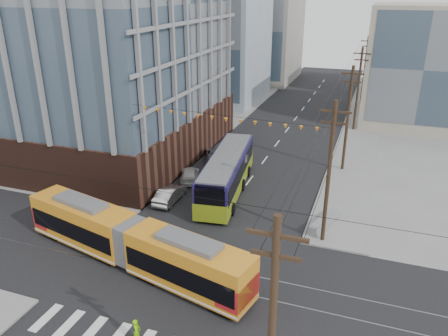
# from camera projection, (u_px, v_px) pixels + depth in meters

# --- Properties ---
(ground) EXTENTS (160.00, 160.00, 0.00)m
(ground) POSITION_uv_depth(u_px,v_px,m) (155.00, 307.00, 26.51)
(ground) COLOR slate
(office_building) EXTENTS (30.00, 25.00, 28.60)m
(office_building) POSITION_uv_depth(u_px,v_px,m) (68.00, 24.00, 47.91)
(office_building) COLOR #381E16
(office_building) RESTS_ON ground
(bg_bldg_nw_near) EXTENTS (18.00, 16.00, 18.00)m
(bg_bldg_nw_near) POSITION_uv_depth(u_px,v_px,m) (208.00, 45.00, 73.61)
(bg_bldg_nw_near) COLOR #8C99A5
(bg_bldg_nw_near) RESTS_ON ground
(bg_bldg_ne_near) EXTENTS (14.00, 14.00, 16.00)m
(bg_bldg_ne_near) POSITION_uv_depth(u_px,v_px,m) (420.00, 66.00, 60.22)
(bg_bldg_ne_near) COLOR gray
(bg_bldg_ne_near) RESTS_ON ground
(bg_bldg_nw_far) EXTENTS (16.00, 18.00, 20.00)m
(bg_bldg_nw_far) POSITION_uv_depth(u_px,v_px,m) (258.00, 30.00, 89.69)
(bg_bldg_nw_far) COLOR gray
(bg_bldg_nw_far) RESTS_ON ground
(bg_bldg_ne_far) EXTENTS (16.00, 16.00, 14.00)m
(bg_bldg_ne_far) POSITION_uv_depth(u_px,v_px,m) (425.00, 55.00, 77.38)
(bg_bldg_ne_far) COLOR #8C99A5
(bg_bldg_ne_far) RESTS_ON ground
(utility_pole_far) EXTENTS (0.30, 0.30, 11.00)m
(utility_pole_far) POSITION_uv_depth(u_px,v_px,m) (364.00, 71.00, 70.47)
(utility_pole_far) COLOR black
(utility_pole_far) RESTS_ON ground
(streetcar) EXTENTS (18.65, 6.80, 3.57)m
(streetcar) POSITION_uv_depth(u_px,v_px,m) (132.00, 242.00, 29.93)
(streetcar) COLOR orange
(streetcar) RESTS_ON ground
(city_bus) EXTENTS (4.66, 13.70, 3.81)m
(city_bus) POSITION_uv_depth(u_px,v_px,m) (227.00, 173.00, 40.84)
(city_bus) COLOR #1B1443
(city_bus) RESTS_ON ground
(parked_car_silver) EXTENTS (1.56, 4.33, 1.42)m
(parked_car_silver) POSITION_uv_depth(u_px,v_px,m) (170.00, 195.00, 39.32)
(parked_car_silver) COLOR #A4A4A4
(parked_car_silver) RESTS_ON ground
(parked_car_white) EXTENTS (3.10, 4.56, 1.23)m
(parked_car_white) POSITION_uv_depth(u_px,v_px,m) (190.00, 175.00, 43.77)
(parked_car_white) COLOR silver
(parked_car_white) RESTS_ON ground
(parked_car_grey) EXTENTS (3.57, 4.73, 1.19)m
(parked_car_grey) POSITION_uv_depth(u_px,v_px,m) (215.00, 154.00, 49.32)
(parked_car_grey) COLOR slate
(parked_car_grey) RESTS_ON ground
(pedestrian) EXTENTS (0.55, 0.66, 1.55)m
(pedestrian) POSITION_uv_depth(u_px,v_px,m) (137.00, 331.00, 23.56)
(pedestrian) COLOR #86FB03
(pedestrian) RESTS_ON ground
(jersey_barrier) EXTENTS (2.39, 4.34, 0.85)m
(jersey_barrier) POSITION_uv_depth(u_px,v_px,m) (324.00, 222.00, 35.22)
(jersey_barrier) COLOR #585860
(jersey_barrier) RESTS_ON ground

